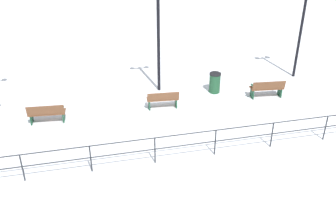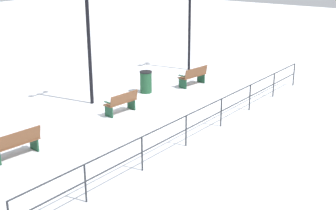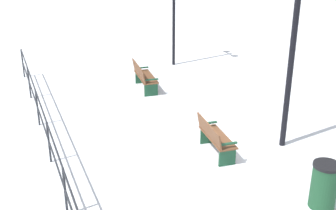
{
  "view_description": "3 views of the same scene",
  "coord_description": "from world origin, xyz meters",
  "px_view_note": "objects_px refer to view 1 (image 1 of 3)",
  "views": [
    {
      "loc": [
        -15.15,
        3.22,
        8.66
      ],
      "look_at": [
        -1.96,
        0.21,
        1.23
      ],
      "focal_mm": 42.05,
      "sensor_mm": 36.0,
      "label": 1
    },
    {
      "loc": [
        -11.9,
        12.84,
        6.18
      ],
      "look_at": [
        -2.19,
        -0.16,
        0.74
      ],
      "focal_mm": 49.79,
      "sensor_mm": 36.0,
      "label": 2
    },
    {
      "loc": [
        -4.77,
        -8.78,
        5.49
      ],
      "look_at": [
        -1.03,
        0.61,
        1.25
      ],
      "focal_mm": 48.05,
      "sensor_mm": 36.0,
      "label": 3
    }
  ],
  "objects_px": {
    "bench_nearest": "(267,88)",
    "trash_bin": "(215,83)",
    "bench_second": "(163,99)",
    "lamppost_middle": "(158,30)",
    "bench_third": "(47,113)",
    "lamppost_near": "(303,17)"
  },
  "relations": [
    {
      "from": "bench_nearest",
      "to": "trash_bin",
      "type": "height_order",
      "value": "trash_bin"
    },
    {
      "from": "bench_second",
      "to": "lamppost_middle",
      "type": "distance_m",
      "value": 3.19
    },
    {
      "from": "bench_third",
      "to": "lamppost_middle",
      "type": "relative_size",
      "value": 0.33
    },
    {
      "from": "lamppost_near",
      "to": "bench_nearest",
      "type": "bearing_deg",
      "value": 128.11
    },
    {
      "from": "lamppost_near",
      "to": "trash_bin",
      "type": "relative_size",
      "value": 4.57
    },
    {
      "from": "bench_second",
      "to": "lamppost_middle",
      "type": "height_order",
      "value": "lamppost_middle"
    },
    {
      "from": "lamppost_near",
      "to": "lamppost_middle",
      "type": "distance_m",
      "value": 7.25
    },
    {
      "from": "bench_third",
      "to": "bench_nearest",
      "type": "bearing_deg",
      "value": -84.44
    },
    {
      "from": "bench_third",
      "to": "trash_bin",
      "type": "bearing_deg",
      "value": -76.29
    },
    {
      "from": "bench_nearest",
      "to": "bench_third",
      "type": "distance_m",
      "value": 9.99
    },
    {
      "from": "bench_second",
      "to": "trash_bin",
      "type": "height_order",
      "value": "trash_bin"
    },
    {
      "from": "lamppost_near",
      "to": "trash_bin",
      "type": "bearing_deg",
      "value": 100.18
    },
    {
      "from": "bench_nearest",
      "to": "bench_third",
      "type": "height_order",
      "value": "bench_nearest"
    },
    {
      "from": "bench_nearest",
      "to": "bench_third",
      "type": "relative_size",
      "value": 1.03
    },
    {
      "from": "bench_third",
      "to": "lamppost_near",
      "type": "relative_size",
      "value": 0.35
    },
    {
      "from": "bench_second",
      "to": "trash_bin",
      "type": "distance_m",
      "value": 2.97
    },
    {
      "from": "bench_third",
      "to": "lamppost_near",
      "type": "height_order",
      "value": "lamppost_near"
    },
    {
      "from": "bench_second",
      "to": "bench_nearest",
      "type": "bearing_deg",
      "value": -86.19
    },
    {
      "from": "lamppost_middle",
      "to": "bench_nearest",
      "type": "bearing_deg",
      "value": -112.06
    },
    {
      "from": "bench_third",
      "to": "trash_bin",
      "type": "height_order",
      "value": "trash_bin"
    },
    {
      "from": "bench_second",
      "to": "bench_third",
      "type": "height_order",
      "value": "bench_third"
    },
    {
      "from": "lamppost_middle",
      "to": "trash_bin",
      "type": "bearing_deg",
      "value": -108.13
    }
  ]
}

